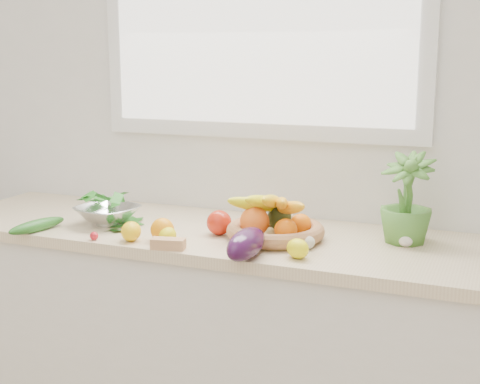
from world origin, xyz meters
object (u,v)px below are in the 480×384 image
at_px(potted_herb, 406,200).
at_px(colander_with_spinach, 107,209).
at_px(eggplant, 246,244).
at_px(fruit_basket, 275,225).
at_px(apple, 219,223).
at_px(cucumber, 37,226).

height_order(potted_herb, colander_with_spinach, potted_herb).
bearing_deg(eggplant, fruit_basket, 88.64).
bearing_deg(eggplant, apple, 130.51).
relative_size(potted_herb, fruit_basket, 0.89).
relative_size(eggplant, potted_herb, 0.74).
relative_size(cucumber, potted_herb, 0.76).
bearing_deg(eggplant, cucumber, 178.75).
relative_size(eggplant, fruit_basket, 0.66).
bearing_deg(cucumber, apple, 18.47).
bearing_deg(colander_with_spinach, fruit_basket, 4.42).
height_order(fruit_basket, colander_with_spinach, fruit_basket).
bearing_deg(cucumber, potted_herb, 16.22).
distance_m(fruit_basket, colander_with_spinach, 0.64).
xyz_separation_m(eggplant, fruit_basket, (0.01, 0.25, 0.00)).
bearing_deg(colander_with_spinach, cucumber, -134.57).
xyz_separation_m(cucumber, fruit_basket, (0.81, 0.23, 0.03)).
relative_size(cucumber, fruit_basket, 0.67).
xyz_separation_m(apple, fruit_basket, (0.20, 0.02, 0.01)).
height_order(apple, fruit_basket, fruit_basket).
height_order(potted_herb, fruit_basket, potted_herb).
bearing_deg(potted_herb, cucumber, -163.78).
xyz_separation_m(fruit_basket, colander_with_spinach, (-0.63, -0.05, 0.01)).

